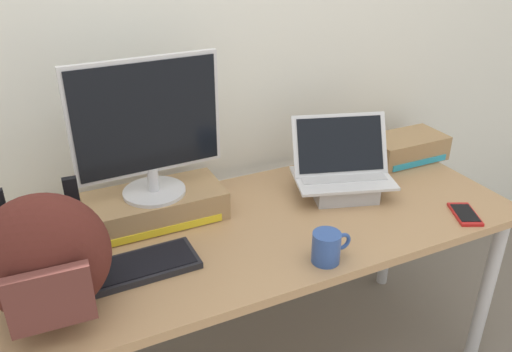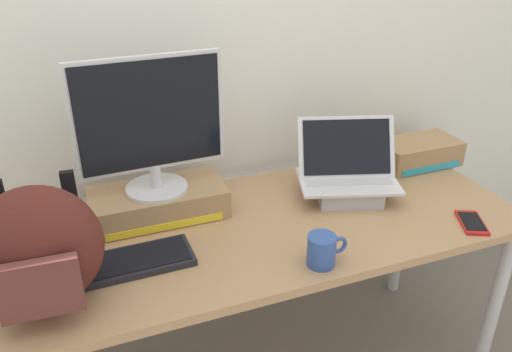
% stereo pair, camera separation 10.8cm
% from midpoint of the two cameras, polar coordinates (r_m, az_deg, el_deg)
% --- Properties ---
extents(back_wall, '(7.00, 0.10, 2.60)m').
position_cam_midpoint_polar(back_wall, '(1.87, -7.85, 16.61)').
color(back_wall, silver).
rests_on(back_wall, ground).
extents(desk, '(1.78, 0.69, 0.72)m').
position_cam_midpoint_polar(desk, '(1.73, -1.80, -7.52)').
color(desk, '#A87F56').
rests_on(desk, ground).
extents(toner_box_yellow, '(0.45, 0.22, 0.10)m').
position_cam_midpoint_polar(toner_box_yellow, '(1.74, -12.88, -3.33)').
color(toner_box_yellow, '#9E7A51').
rests_on(toner_box_yellow, desk).
extents(desktop_monitor, '(0.47, 0.20, 0.45)m').
position_cam_midpoint_polar(desktop_monitor, '(1.62, -13.86, 5.20)').
color(desktop_monitor, silver).
rests_on(desktop_monitor, toner_box_yellow).
extents(open_laptop, '(0.40, 0.32, 0.27)m').
position_cam_midpoint_polar(open_laptop, '(1.87, 7.93, -0.25)').
color(open_laptop, '#ADADB2').
rests_on(open_laptop, desk).
extents(external_keyboard, '(0.41, 0.16, 0.02)m').
position_cam_midpoint_polar(external_keyboard, '(1.53, -16.25, -10.09)').
color(external_keyboard, black).
rests_on(external_keyboard, desk).
extents(messenger_backpack, '(0.32, 0.28, 0.34)m').
position_cam_midpoint_polar(messenger_backpack, '(1.37, -24.62, -8.42)').
color(messenger_backpack, '#4C1E19').
rests_on(messenger_backpack, desk).
extents(coffee_mug, '(0.13, 0.08, 0.10)m').
position_cam_midpoint_polar(coffee_mug, '(1.50, 5.89, -7.95)').
color(coffee_mug, '#2D4C93').
rests_on(coffee_mug, desk).
extents(cell_phone, '(0.13, 0.16, 0.01)m').
position_cam_midpoint_polar(cell_phone, '(1.85, 20.78, -4.03)').
color(cell_phone, red).
rests_on(cell_phone, desk).
extents(plush_toy, '(0.10, 0.10, 0.10)m').
position_cam_midpoint_polar(plush_toy, '(1.66, -26.04, -7.13)').
color(plush_toy, '#56B256').
rests_on(plush_toy, desk).
extents(toner_box_cyan, '(0.32, 0.18, 0.10)m').
position_cam_midpoint_polar(toner_box_cyan, '(2.20, 15.06, 3.08)').
color(toner_box_cyan, '#9E7A51').
rests_on(toner_box_cyan, desk).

